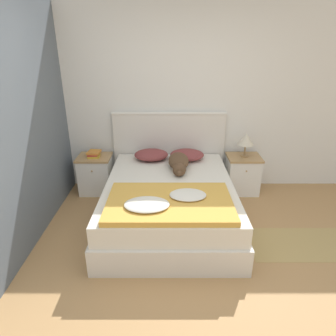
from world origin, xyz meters
TOP-DOWN VIEW (x-y plane):
  - ground_plane at (0.00, 0.00)m, footprint 16.00×16.00m
  - wall_back at (0.00, 2.13)m, footprint 9.00×0.06m
  - wall_side_left at (-1.62, 1.05)m, footprint 0.06×3.10m
  - bed at (-0.12, 1.05)m, footprint 1.54×1.97m
  - headboard at (-0.12, 2.06)m, footprint 1.62×0.06m
  - nightstand_left at (-1.19, 1.84)m, footprint 0.47×0.41m
  - nightstand_right at (0.95, 1.84)m, footprint 0.47×0.41m
  - pillow_left at (-0.37, 1.79)m, footprint 0.47×0.38m
  - pillow_right at (0.13, 1.79)m, footprint 0.47×0.38m
  - quilt at (-0.13, 0.51)m, footprint 1.26×0.81m
  - dog at (0.01, 1.47)m, footprint 0.27×0.72m
  - book_stack at (-1.19, 1.84)m, footprint 0.18×0.21m
  - table_lamp at (0.95, 1.84)m, footprint 0.22×0.22m
  - rug at (1.33, 0.58)m, footprint 1.16×0.61m

SIDE VIEW (x-z plane):
  - ground_plane at x=0.00m, z-range 0.00..0.00m
  - rug at x=1.33m, z-range 0.00..0.00m
  - bed at x=-0.12m, z-range 0.00..0.52m
  - nightstand_left at x=-1.19m, z-range 0.00..0.56m
  - nightstand_right at x=0.95m, z-range 0.00..0.56m
  - quilt at x=-0.13m, z-range 0.51..0.62m
  - book_stack at x=-1.19m, z-range 0.55..0.63m
  - headboard at x=-0.12m, z-range 0.02..1.17m
  - pillow_left at x=-0.37m, z-range 0.53..0.67m
  - pillow_right at x=0.13m, z-range 0.53..0.67m
  - dog at x=0.01m, z-range 0.52..0.70m
  - table_lamp at x=0.95m, z-range 0.63..0.97m
  - wall_back at x=0.00m, z-range 0.00..2.55m
  - wall_side_left at x=-1.62m, z-range 0.00..2.55m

